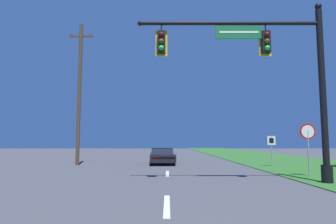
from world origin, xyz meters
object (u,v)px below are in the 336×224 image
Objects in this scene: signal_mast at (278,74)px; stop_sign at (308,138)px; route_sign_post at (272,144)px; car_ahead at (162,156)px; utility_pole_near at (80,91)px.

stop_sign is (2.20, 2.25, -2.61)m from signal_mast.
route_sign_post is at bearing 73.10° from signal_mast.
signal_mast is 3.15× the size of stop_sign.
car_ahead is at bearing 161.07° from route_sign_post.
route_sign_post is 0.19× the size of utility_pole_near.
signal_mast is at bearing -41.22° from utility_pole_near.
car_ahead is (-4.98, 10.84, -3.87)m from signal_mast.
signal_mast reaches higher than car_ahead.
signal_mast is 14.77m from utility_pole_near.
stop_sign is at bearing -29.32° from utility_pole_near.
car_ahead is 0.42× the size of utility_pole_near.
stop_sign is at bearing -50.11° from car_ahead.
utility_pole_near is at bearing 173.93° from route_sign_post.
stop_sign is at bearing -92.99° from route_sign_post.
signal_mast is 4.09m from stop_sign.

